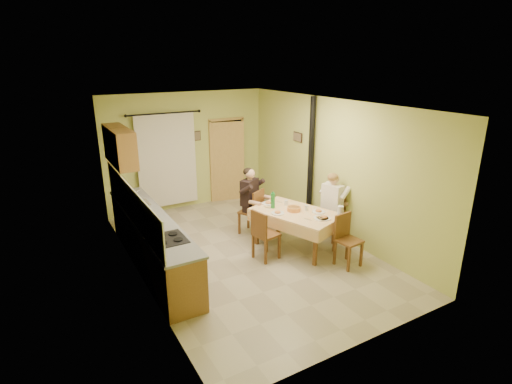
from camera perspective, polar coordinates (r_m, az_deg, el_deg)
floor at (r=7.74m, az=-1.25°, el=-8.60°), size 4.00×6.00×0.01m
room_shell at (r=7.10m, az=-1.35°, el=4.59°), size 4.04×6.04×2.82m
kitchen_run at (r=7.31m, az=-14.73°, el=-6.78°), size 0.64×3.64×1.56m
upper_cabinets at (r=8.04m, az=-18.92°, el=6.21°), size 0.35×1.40×0.70m
curtain at (r=9.63m, az=-12.58°, el=4.48°), size 1.70×0.07×2.22m
doorway at (r=10.28m, az=-4.06°, el=4.55°), size 0.96×0.23×2.15m
dining_table at (r=7.80m, az=5.64°, el=-5.37°), size 1.48×1.86×0.76m
tableware at (r=7.60m, az=6.40°, el=-2.52°), size 1.05×1.46×0.33m
chair_far at (r=8.44m, az=-0.65°, el=-4.03°), size 0.56×0.56×0.97m
chair_near at (r=7.35m, az=12.95°, el=-8.12°), size 0.43×0.43×0.94m
chair_right at (r=8.31m, az=10.77°, el=-4.75°), size 0.47×0.47×0.93m
chair_left at (r=7.40m, az=1.38°, el=-7.42°), size 0.47×0.47×0.96m
man_far at (r=8.24m, az=-0.74°, el=-0.23°), size 0.65×0.62×1.39m
man_right at (r=8.09m, az=10.97°, el=-0.93°), size 0.56×0.64×1.39m
stove_flue at (r=8.80m, az=7.71°, el=1.84°), size 0.24×0.24×2.80m
picture_back at (r=9.85m, az=-8.45°, el=7.94°), size 0.19×0.03×0.23m
picture_right at (r=9.11m, az=5.98°, el=7.83°), size 0.03×0.31×0.21m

